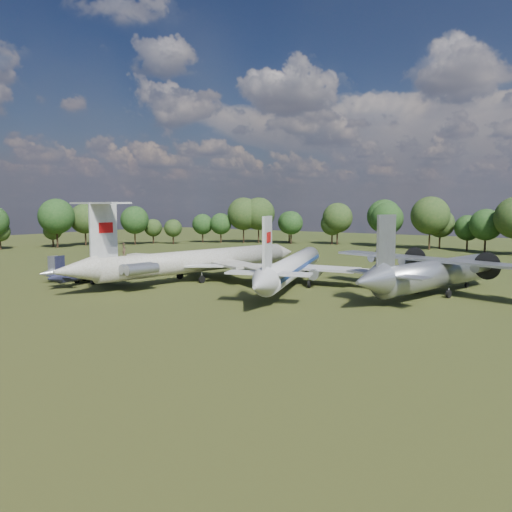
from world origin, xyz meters
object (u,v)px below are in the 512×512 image
Objects in this scene: il62_airliner at (200,265)px; small_prop_west at (86,276)px; an12_transport at (437,277)px; person_on_il62 at (124,249)px; tu104_jet at (292,271)px; small_prop_northwest at (82,273)px.

small_prop_west is at bearing -121.87° from il62_airliner.
il62_airliner is 37.40m from an12_transport.
small_prop_west is at bearing 9.31° from person_on_il62.
small_prop_west is (-28.53, -16.48, -1.12)m from tu104_jet.
small_prop_northwest is 14.73m from person_on_il62.
il62_airliner reaches higher than small_prop_west.
an12_transport is at bearing 11.99° from small_prop_west.
small_prop_northwest is at bearing -175.13° from tu104_jet.
an12_transport is 19.35× the size of person_on_il62.
tu104_jet is at bearing -152.72° from an12_transport.
an12_transport is 53.39m from small_prop_west.
tu104_jet is at bearing 22.05° from il62_airliner.
small_prop_west is (-12.44, -13.36, -1.28)m from il62_airliner.
small_prop_northwest is at bearing 139.12° from small_prop_west.
person_on_il62 is at bearing -90.00° from il62_airliner.
person_on_il62 is (-2.72, -13.89, 3.50)m from il62_airliner.
tu104_jet is 24.36× the size of person_on_il62.
person_on_il62 reaches higher than small_prop_northwest.
person_on_il62 reaches higher than il62_airliner.
an12_transport reaches higher than small_prop_northwest.
an12_transport reaches higher than small_prop_west.
an12_transport is 56.21m from small_prop_northwest.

